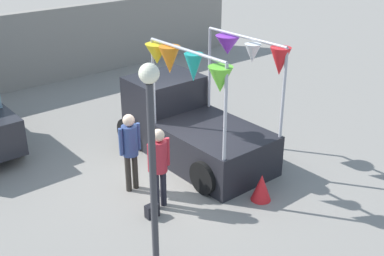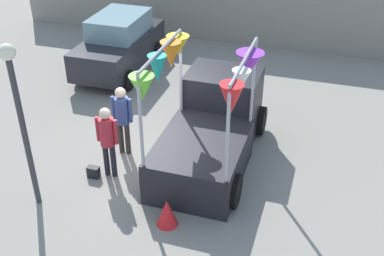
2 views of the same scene
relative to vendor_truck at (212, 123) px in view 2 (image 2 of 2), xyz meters
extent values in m
plane|color=gray|center=(-1.01, -0.65, -0.90)|extent=(60.00, 60.00, 0.00)
cube|color=black|center=(0.01, -1.00, -0.40)|extent=(1.90, 2.60, 1.00)
cube|color=black|center=(0.01, 1.00, 0.00)|extent=(1.80, 1.40, 1.80)
cube|color=#8CB2C6|center=(0.01, 1.00, 0.45)|extent=(1.76, 1.37, 0.60)
cylinder|color=black|center=(-0.94, 1.35, -0.52)|extent=(0.22, 0.76, 0.76)
cylinder|color=black|center=(0.96, 1.35, -0.52)|extent=(0.22, 0.76, 0.76)
cylinder|color=black|center=(-0.94, -1.70, -0.52)|extent=(0.22, 0.76, 0.76)
cylinder|color=black|center=(0.96, -1.70, -0.52)|extent=(0.22, 0.76, 0.76)
cylinder|color=#A5A5AD|center=(-0.86, 0.22, 1.13)|extent=(0.07, 0.07, 2.06)
cylinder|color=#A5A5AD|center=(0.88, 0.22, 1.13)|extent=(0.07, 0.07, 2.06)
cylinder|color=#A5A5AD|center=(-0.86, -2.22, 1.13)|extent=(0.07, 0.07, 2.06)
cylinder|color=#A5A5AD|center=(0.88, -2.22, 1.13)|extent=(0.07, 0.07, 2.06)
cylinder|color=#A5A5AD|center=(-0.86, -1.00, 2.16)|extent=(0.07, 2.44, 0.07)
cylinder|color=#A5A5AD|center=(0.88, -1.00, 2.16)|extent=(0.07, 2.44, 0.07)
cone|color=#66CC33|center=(-0.86, -2.05, 1.79)|extent=(0.70, 0.70, 0.52)
cone|color=red|center=(0.88, -2.05, 1.83)|extent=(0.56, 0.56, 0.62)
cone|color=teal|center=(-0.86, -1.24, 1.84)|extent=(0.45, 0.45, 0.59)
cone|color=white|center=(0.88, -1.24, 1.84)|extent=(0.49, 0.49, 0.43)
cone|color=orange|center=(-0.86, -0.43, 1.82)|extent=(0.66, 0.66, 0.60)
cone|color=purple|center=(0.88, -0.43, 1.86)|extent=(0.82, 0.82, 0.46)
cone|color=yellow|center=(-0.86, 0.05, 1.85)|extent=(0.63, 0.63, 0.46)
cube|color=#26262B|center=(-4.26, 3.90, -0.13)|extent=(1.70, 4.00, 0.90)
cube|color=#72939E|center=(-4.26, 4.05, 0.65)|extent=(1.50, 2.10, 0.66)
cylinder|color=black|center=(-5.11, 5.15, -0.58)|extent=(0.18, 0.64, 0.64)
cylinder|color=black|center=(-3.41, 5.15, -0.58)|extent=(0.18, 0.64, 0.64)
cylinder|color=black|center=(-5.11, 2.65, -0.58)|extent=(0.18, 0.64, 0.64)
cylinder|color=black|center=(-3.41, 2.65, -0.58)|extent=(0.18, 0.64, 0.64)
cylinder|color=black|center=(-2.10, -1.53, -0.48)|extent=(0.13, 0.13, 0.85)
cylinder|color=black|center=(-1.92, -1.53, -0.48)|extent=(0.13, 0.13, 0.85)
cylinder|color=#B22633|center=(-2.01, -1.53, 0.28)|extent=(0.34, 0.34, 0.67)
sphere|color=beige|center=(-2.01, -1.53, 0.75)|extent=(0.26, 0.26, 0.26)
cylinder|color=#B22633|center=(-2.23, -1.53, 0.32)|extent=(0.09, 0.09, 0.61)
cylinder|color=#B22633|center=(-1.79, -1.53, 0.32)|extent=(0.09, 0.09, 0.61)
cylinder|color=#2D2823|center=(-2.17, -0.58, -0.47)|extent=(0.13, 0.13, 0.86)
cylinder|color=#2D2823|center=(-1.99, -0.58, -0.47)|extent=(0.13, 0.13, 0.86)
cylinder|color=#33477F|center=(-2.08, -0.58, 0.30)|extent=(0.34, 0.34, 0.68)
sphere|color=beige|center=(-2.08, -0.58, 0.77)|extent=(0.26, 0.26, 0.26)
cylinder|color=#33477F|center=(-2.30, -0.58, 0.34)|extent=(0.09, 0.09, 0.62)
cylinder|color=#33477F|center=(-1.86, -0.58, 0.34)|extent=(0.09, 0.09, 0.62)
cube|color=black|center=(-2.36, -1.73, -0.76)|extent=(0.28, 0.16, 0.28)
cylinder|color=#333338|center=(-3.09, -2.89, 0.76)|extent=(0.12, 0.12, 3.32)
sphere|color=#F2EDCC|center=(-3.09, -2.89, 2.58)|extent=(0.32, 0.32, 0.32)
cube|color=gray|center=(-1.01, 7.59, 0.40)|extent=(18.00, 0.36, 2.60)
cone|color=red|center=(-0.19, -2.70, -0.60)|extent=(0.44, 0.44, 0.60)
camera|label=1|loc=(-6.96, -8.55, 4.77)|focal=45.00mm
camera|label=2|loc=(2.51, -9.59, 5.92)|focal=45.00mm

